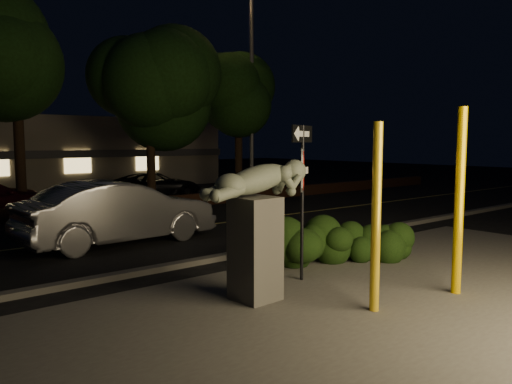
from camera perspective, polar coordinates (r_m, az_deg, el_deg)
ground at (r=17.89m, az=-14.74°, el=-2.92°), size 90.00×90.00×0.00m
patio at (r=9.32m, az=15.47°, el=-10.88°), size 14.00×6.00×0.02m
road at (r=15.24m, az=-10.00°, el=-4.29°), size 80.00×8.00×0.01m
lane_marking at (r=15.24m, az=-10.00°, el=-4.24°), size 80.00×0.12×0.00m
curb at (r=11.90m, az=-0.17°, el=-6.78°), size 80.00×0.25×0.12m
brick_wall at (r=19.03m, az=-16.40°, el=-1.69°), size 40.00×0.35×0.50m
parking_lot at (r=24.37m, az=-21.65°, el=-0.84°), size 40.00×12.00×0.01m
building at (r=31.94m, az=-26.19°, el=4.04°), size 22.00×10.20×4.00m
tree_far_b at (r=20.18m, az=-25.87°, el=14.94°), size 5.20×5.20×8.41m
tree_far_c at (r=21.51m, az=-12.13°, el=13.71°), size 4.80×4.80×7.84m
tree_far_d at (r=24.58m, az=-2.02°, el=12.26°), size 4.40×4.40×7.42m
yellow_pole_left at (r=7.89m, az=13.56°, el=-2.94°), size 0.15×0.15×2.95m
yellow_pole_right at (r=9.23m, az=22.21°, el=-1.06°), size 0.16×0.16×3.24m
signpost at (r=9.38m, az=5.33°, el=2.39°), size 0.92×0.44×2.95m
sculpture at (r=8.25m, az=0.12°, el=-2.65°), size 2.18×0.72×2.34m
hedge_center at (r=10.85m, az=5.61°, el=-5.38°), size 2.28×1.39×1.11m
hedge_right at (r=11.33m, az=10.90°, el=-5.12°), size 1.72×1.09×1.05m
hedge_far_right at (r=11.79m, az=14.78°, el=-5.12°), size 1.41×0.98×0.92m
streetlight at (r=23.88m, az=-0.93°, el=12.98°), size 1.42×0.46×9.47m
silver_sedan at (r=13.36m, az=-15.40°, el=-2.26°), size 5.11×2.04×1.65m
parked_car_dark at (r=24.13m, az=-11.34°, el=0.80°), size 4.57×2.74×1.19m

